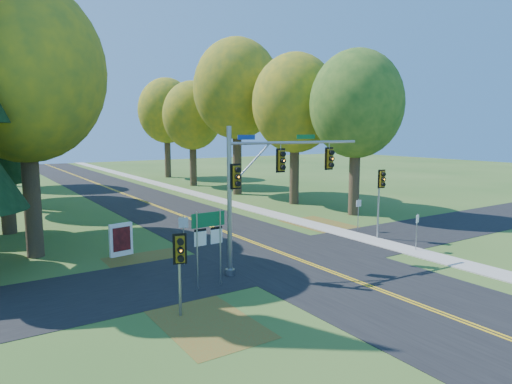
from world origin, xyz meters
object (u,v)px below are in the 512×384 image
traffic_mast (265,179)px  route_sign_cluster (209,233)px  info_kiosk (121,240)px  east_signal_pole (381,187)px

traffic_mast → route_sign_cluster: (-3.37, -0.73, -2.05)m
traffic_mast → info_kiosk: (-5.02, 6.13, -3.50)m
traffic_mast → east_signal_pole: size_ratio=1.75×
east_signal_pole → info_kiosk: (-14.27, 4.97, -2.37)m
traffic_mast → info_kiosk: 8.66m
route_sign_cluster → east_signal_pole: bearing=7.3°
traffic_mast → info_kiosk: size_ratio=4.28×
route_sign_cluster → info_kiosk: size_ratio=1.89×
traffic_mast → east_signal_pole: (9.24, 1.16, -1.13)m
traffic_mast → info_kiosk: bearing=132.7°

